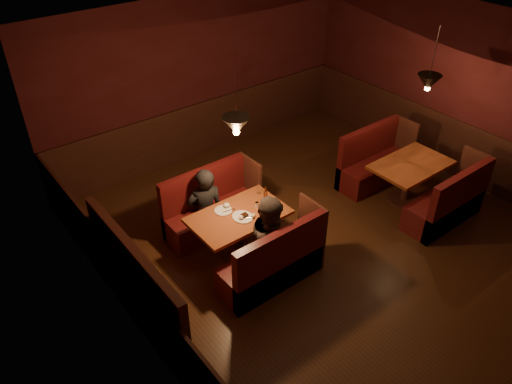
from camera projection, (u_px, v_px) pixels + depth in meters
room at (328, 191)px, 6.57m from camera, size 6.02×7.02×2.92m
main_table at (239, 224)px, 6.81m from camera, size 1.32×0.80×0.92m
main_bench_far at (211, 211)px, 7.44m from camera, size 1.45×0.52×0.99m
main_bench_near at (275, 265)px, 6.47m from camera, size 1.45×0.52×0.99m
second_table at (409, 173)px, 7.89m from camera, size 1.25×0.80×0.71m
second_bench_far at (373, 164)px, 8.51m from camera, size 1.38×0.52×0.99m
second_bench_near at (448, 205)px, 7.54m from camera, size 1.38×0.52×0.99m
diner_a at (204, 193)px, 7.05m from camera, size 0.62×0.49×1.49m
diner_b at (273, 227)px, 6.37m from camera, size 0.89×0.77×1.58m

